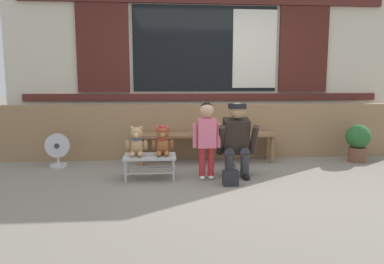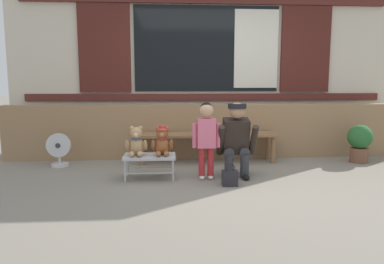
# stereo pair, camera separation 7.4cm
# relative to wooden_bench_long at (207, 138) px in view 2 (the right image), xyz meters

# --- Properties ---
(ground_plane) EXTENTS (60.00, 60.00, 0.00)m
(ground_plane) POSITION_rel_wooden_bench_long_xyz_m (0.07, -1.06, -0.37)
(ground_plane) COLOR gray
(brick_low_wall) EXTENTS (6.38, 0.25, 0.85)m
(brick_low_wall) POSITION_rel_wooden_bench_long_xyz_m (0.07, 0.37, 0.05)
(brick_low_wall) COLOR #997551
(brick_low_wall) RESTS_ON ground
(shop_facade) EXTENTS (6.51, 0.26, 3.59)m
(shop_facade) POSITION_rel_wooden_bench_long_xyz_m (0.07, 0.88, 1.43)
(shop_facade) COLOR beige
(shop_facade) RESTS_ON ground
(wooden_bench_long) EXTENTS (2.10, 0.40, 0.44)m
(wooden_bench_long) POSITION_rel_wooden_bench_long_xyz_m (0.00, 0.00, 0.00)
(wooden_bench_long) COLOR #8E6642
(wooden_bench_long) RESTS_ON ground
(small_display_bench) EXTENTS (0.64, 0.36, 0.30)m
(small_display_bench) POSITION_rel_wooden_bench_long_xyz_m (-0.82, -0.89, -0.11)
(small_display_bench) COLOR #BCBCC1
(small_display_bench) RESTS_ON ground
(teddy_bear_plain) EXTENTS (0.28, 0.26, 0.36)m
(teddy_bear_plain) POSITION_rel_wooden_bench_long_xyz_m (-0.98, -0.89, 0.09)
(teddy_bear_plain) COLOR tan
(teddy_bear_plain) RESTS_ON small_display_bench
(teddy_bear_with_hat) EXTENTS (0.28, 0.27, 0.36)m
(teddy_bear_with_hat) POSITION_rel_wooden_bench_long_xyz_m (-0.66, -0.89, 0.10)
(teddy_bear_with_hat) COLOR #93562D
(teddy_bear_with_hat) RESTS_ON small_display_bench
(child_standing) EXTENTS (0.35, 0.18, 0.96)m
(child_standing) POSITION_rel_wooden_bench_long_xyz_m (-0.12, -0.96, 0.22)
(child_standing) COLOR #B7282D
(child_standing) RESTS_ON ground
(adult_crouching) EXTENTS (0.50, 0.49, 0.95)m
(adult_crouching) POSITION_rel_wooden_bench_long_xyz_m (0.28, -0.84, 0.11)
(adult_crouching) COLOR #333338
(adult_crouching) RESTS_ON ground
(handbag_on_ground) EXTENTS (0.18, 0.11, 0.27)m
(handbag_on_ground) POSITION_rel_wooden_bench_long_xyz_m (0.13, -1.27, -0.28)
(handbag_on_ground) COLOR #232328
(handbag_on_ground) RESTS_ON ground
(potted_plant) EXTENTS (0.36, 0.36, 0.57)m
(potted_plant) POSITION_rel_wooden_bench_long_xyz_m (2.28, -0.17, -0.05)
(potted_plant) COLOR brown
(potted_plant) RESTS_ON ground
(floor_fan) EXTENTS (0.34, 0.24, 0.48)m
(floor_fan) POSITION_rel_wooden_bench_long_xyz_m (-2.15, -0.15, -0.13)
(floor_fan) COLOR silver
(floor_fan) RESTS_ON ground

